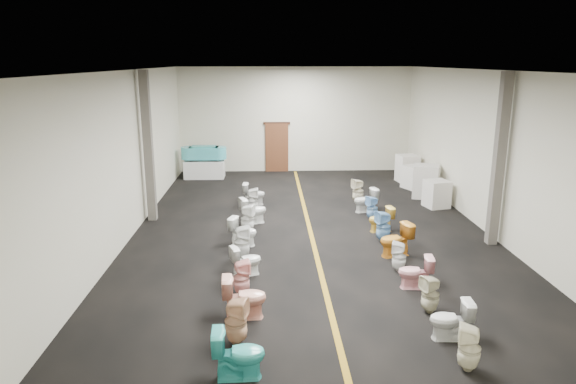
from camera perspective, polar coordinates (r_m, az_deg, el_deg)
The scene contains 39 objects.
floor at distance 15.06m, azimuth 2.39°, elevation -3.98°, with size 16.00×16.00×0.00m, color black.
ceiling at distance 14.30m, azimuth 2.58°, elevation 13.40°, with size 16.00×16.00×0.00m, color black.
wall_back at distance 22.42m, azimuth 0.80°, elevation 8.01°, with size 10.00×10.00×0.00m, color beige.
wall_front at distance 6.83m, azimuth 7.99°, elevation -7.21°, with size 10.00×10.00×0.00m, color beige.
wall_left at distance 14.96m, azimuth -17.04°, elevation 4.16°, with size 16.00×16.00×0.00m, color beige.
wall_right at distance 15.73m, azimuth 21.00°, elevation 4.31°, with size 16.00×16.00×0.00m, color beige.
aisle_stripe at distance 15.06m, azimuth 2.39°, elevation -3.97°, with size 0.12×15.60×0.01m, color #926B15.
back_door at distance 22.49m, azimuth -1.25°, elevation 4.95°, with size 1.00×0.10×2.10m, color #562D19.
door_frame at distance 22.35m, azimuth -1.26°, elevation 7.66°, with size 1.15×0.08×0.10m, color #331C11.
column_left at distance 15.85m, azimuth -15.27°, elevation 4.83°, with size 0.25×0.25×4.50m, color #59544C.
column_right at distance 14.28m, azimuth 22.39°, elevation 3.24°, with size 0.25×0.25×4.50m, color #59544C.
display_table at distance 21.61m, azimuth -9.26°, elevation 2.51°, with size 1.63×0.81×0.72m, color silver.
bathtub at distance 21.48m, azimuth -9.33°, elevation 4.36°, with size 1.86×0.67×0.55m.
appliance_crate_a at distance 17.72m, azimuth 16.19°, elevation -0.20°, with size 0.70×0.70×0.90m, color beige.
appliance_crate_b at distance 18.86m, azimuth 15.04°, elevation 1.15°, with size 0.85×0.85×1.17m, color silver.
appliance_crate_c at distance 20.14m, azimuth 13.91°, elevation 1.62°, with size 0.77×0.77×0.87m, color silver.
appliance_crate_d at distance 21.15m, azimuth 13.12°, elevation 2.57°, with size 0.76×0.76×1.09m, color silver.
toilet_left_0 at distance 8.24m, azimuth -5.50°, elevation -17.44°, with size 0.46×0.80×0.82m, color teal.
toilet_left_1 at distance 9.08m, azimuth -5.79°, elevation -14.13°, with size 0.38×0.39×0.85m, color #DAA77F.
toilet_left_2 at distance 9.91m, azimuth -4.88°, elevation -11.56°, with size 0.47×0.82×0.84m, color #F6AB93.
toilet_left_3 at distance 10.81m, azimuth -5.20°, elevation -9.48°, with size 0.34×0.35×0.76m, color #F6ACA6.
toilet_left_4 at distance 11.76m, azimuth -4.69°, elevation -7.57°, with size 0.40×0.70×0.71m, color white.
toilet_left_5 at distance 12.69m, azimuth -5.15°, elevation -5.59°, with size 0.38×0.39×0.84m, color white.
toilet_left_6 at distance 13.62m, azimuth -5.00°, elevation -4.39°, with size 0.42×0.73×0.75m, color white.
toilet_left_7 at distance 14.56m, azimuth -4.52°, elevation -2.98°, with size 0.37×0.38×0.82m, color white.
toilet_left_8 at distance 15.38m, azimuth -3.89°, elevation -2.04°, with size 0.45×0.79×0.80m, color white.
toilet_left_9 at distance 16.40m, azimuth -3.99°, elevation -0.97°, with size 0.37×0.38×0.82m, color silver.
toilet_left_10 at distance 17.37m, azimuth -3.81°, elevation -0.21°, with size 0.42×0.73×0.75m, color silver.
toilet_right_0 at distance 8.85m, azimuth 19.50°, elevation -16.04°, with size 0.35×0.36×0.77m, color beige.
toilet_right_1 at distance 9.63m, azimuth 17.64°, elevation -13.39°, with size 0.41×0.72×0.74m, color silver.
toilet_right_2 at distance 10.44m, azimuth 15.54°, elevation -10.91°, with size 0.34×0.35×0.76m, color beige.
toilet_right_3 at distance 11.41m, azimuth 13.98°, elevation -8.64°, with size 0.41×0.72×0.73m, color #F4A9AE.
toilet_right_4 at distance 12.20m, azimuth 12.23°, elevation -7.03°, with size 0.32×0.33×0.72m, color white.
toilet_right_5 at distance 13.09m, azimuth 11.89°, elevation -5.25°, with size 0.47×0.82×0.83m, color orange.
toilet_right_6 at distance 14.01m, azimuth 10.55°, elevation -3.80°, with size 0.39×0.39×0.86m, color #79ADDB.
toilet_right_7 at distance 14.86m, azimuth 10.29°, elevation -3.01°, with size 0.40×0.70×0.72m, color yellow.
toilet_right_8 at distance 15.89m, azimuth 9.35°, elevation -1.77°, with size 0.34×0.34×0.75m, color #82B6EA.
toilet_right_9 at distance 16.68m, azimuth 8.61°, elevation -0.92°, with size 0.43×0.76×0.77m, color silver.
toilet_right_10 at distance 17.69m, azimuth 7.78°, elevation 0.11°, with size 0.38×0.39×0.84m, color #EDE2C4.
Camera 1 is at (-1.19, -14.24, 4.75)m, focal length 32.00 mm.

